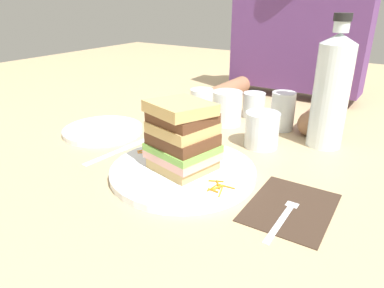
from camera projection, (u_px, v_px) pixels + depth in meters
name	position (u px, v px, depth m)	size (l,w,h in m)	color
ground_plane	(191.00, 169.00, 0.70)	(3.00, 3.00, 0.00)	tan
main_plate	(183.00, 171.00, 0.68)	(0.28, 0.28, 0.01)	white
sandwich	(183.00, 137.00, 0.65)	(0.14, 0.13, 0.14)	tan
carrot_shred_0	(149.00, 150.00, 0.75)	(0.00, 0.00, 0.03)	orange
carrot_shred_1	(156.00, 152.00, 0.74)	(0.00, 0.00, 0.03)	orange
carrot_shred_2	(144.00, 150.00, 0.75)	(0.00, 0.00, 0.03)	orange
carrot_shred_3	(155.00, 148.00, 0.76)	(0.00, 0.00, 0.02)	orange
carrot_shred_4	(155.00, 153.00, 0.74)	(0.00, 0.00, 0.03)	orange
carrot_shred_5	(145.00, 152.00, 0.74)	(0.00, 0.00, 0.03)	orange
carrot_shred_6	(218.00, 185.00, 0.61)	(0.00, 0.00, 0.03)	orange
carrot_shred_7	(212.00, 188.00, 0.60)	(0.00, 0.00, 0.03)	orange
carrot_shred_8	(213.00, 190.00, 0.59)	(0.00, 0.00, 0.02)	orange
carrot_shred_9	(218.00, 187.00, 0.60)	(0.00, 0.00, 0.03)	orange
carrot_shred_10	(221.00, 192.00, 0.59)	(0.00, 0.00, 0.03)	orange
carrot_shred_11	(226.00, 186.00, 0.61)	(0.00, 0.00, 0.03)	orange
carrot_shred_12	(216.00, 181.00, 0.62)	(0.00, 0.00, 0.03)	orange
napkin_dark	(291.00, 207.00, 0.57)	(0.13, 0.17, 0.00)	#38281E
fork	(286.00, 212.00, 0.56)	(0.02, 0.17, 0.00)	silver
knife	(119.00, 151.00, 0.78)	(0.03, 0.20, 0.00)	silver
juice_glass	(262.00, 131.00, 0.80)	(0.08, 0.08, 0.08)	white
water_bottle	(331.00, 90.00, 0.77)	(0.08, 0.08, 0.29)	silver
empty_tumbler_0	(202.00, 102.00, 1.01)	(0.07, 0.07, 0.07)	silver
empty_tumbler_1	(227.00, 108.00, 0.93)	(0.08, 0.08, 0.09)	silver
empty_tumbler_2	(283.00, 111.00, 0.89)	(0.06, 0.06, 0.10)	silver
empty_tumbler_3	(254.00, 105.00, 0.99)	(0.06, 0.06, 0.07)	silver
side_plate	(103.00, 130.00, 0.89)	(0.20, 0.20, 0.01)	white
diner_across	(297.00, 21.00, 1.10)	(0.43, 0.46, 0.54)	#936647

